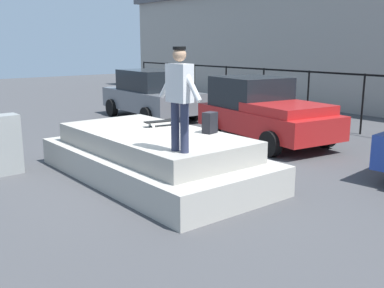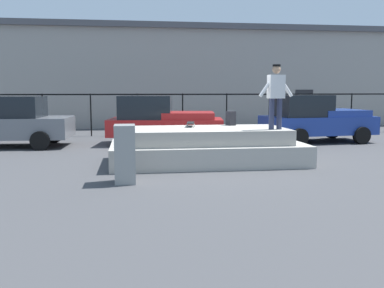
{
  "view_description": "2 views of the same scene",
  "coord_description": "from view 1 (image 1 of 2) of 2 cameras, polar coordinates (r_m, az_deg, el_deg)",
  "views": [
    {
      "loc": [
        7.23,
        -5.23,
        2.69
      ],
      "look_at": [
        -0.53,
        1.06,
        0.47
      ],
      "focal_mm": 42.09,
      "sensor_mm": 36.0,
      "label": 1
    },
    {
      "loc": [
        -2.24,
        -11.74,
        2.01
      ],
      "look_at": [
        -0.47,
        0.89,
        0.38
      ],
      "focal_mm": 40.13,
      "sensor_mm": 36.0,
      "label": 2
    }
  ],
  "objects": [
    {
      "name": "concrete_ledge",
      "position": [
        9.24,
        -4.96,
        -1.62
      ],
      "size": [
        5.21,
        2.6,
        0.96
      ],
      "color": "#ADA89E",
      "rests_on": "ground_plane"
    },
    {
      "name": "car_red_pickup_mid",
      "position": [
        12.68,
        9.01,
        4.21
      ],
      "size": [
        4.38,
        2.55,
        1.78
      ],
      "color": "#B21E1E",
      "rests_on": "ground_plane"
    },
    {
      "name": "car_grey_sedan_near",
      "position": [
        16.69,
        -5.16,
        6.32
      ],
      "size": [
        4.38,
        2.36,
        1.77
      ],
      "color": "slate",
      "rests_on": "ground_plane"
    },
    {
      "name": "backpack",
      "position": [
        8.91,
        2.28,
        2.72
      ],
      "size": [
        0.26,
        0.32,
        0.42
      ],
      "primitive_type": "cube",
      "rotation": [
        0.0,
        0.0,
        4.97
      ],
      "color": "black",
      "rests_on": "concrete_ledge"
    },
    {
      "name": "skateboarder",
      "position": [
        7.25,
        -1.58,
        6.58
      ],
      "size": [
        0.96,
        0.28,
        1.69
      ],
      "color": "#2D334C",
      "rests_on": "concrete_ledge"
    },
    {
      "name": "utility_box",
      "position": [
        10.23,
        -22.64,
        -0.06
      ],
      "size": [
        0.44,
        0.6,
        1.26
      ],
      "primitive_type": "cube",
      "rotation": [
        0.0,
        0.0,
        0.0
      ],
      "color": "gray",
      "rests_on": "ground_plane"
    },
    {
      "name": "ground_plane",
      "position": [
        9.32,
        -3.01,
        -4.24
      ],
      "size": [
        60.0,
        60.0,
        0.0
      ],
      "primitive_type": "plane",
      "color": "#424244"
    },
    {
      "name": "skateboard",
      "position": [
        9.72,
        -3.71,
        2.88
      ],
      "size": [
        0.33,
        0.84,
        0.12
      ],
      "color": "black",
      "rests_on": "concrete_ledge"
    },
    {
      "name": "fence_row",
      "position": [
        14.49,
        20.9,
        6.11
      ],
      "size": [
        24.06,
        0.06,
        1.84
      ],
      "color": "black",
      "rests_on": "ground_plane"
    }
  ]
}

